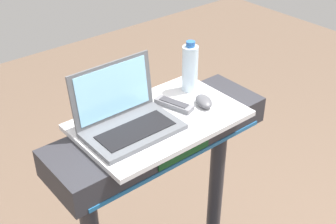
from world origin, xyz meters
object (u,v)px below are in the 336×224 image
object	(u,v)px
water_bottle	(190,68)
laptop	(126,117)
computer_mouse	(204,101)
tv_remote	(174,104)

from	to	relation	value
water_bottle	laptop	bearing A→B (deg)	-169.19
laptop	computer_mouse	size ratio (longest dim) A/B	3.37
tv_remote	laptop	bearing A→B (deg)	-178.92
water_bottle	tv_remote	xyz separation A→B (m)	(-0.14, -0.07, -0.09)
laptop	water_bottle	xyz separation A→B (m)	(0.36, 0.07, 0.05)
computer_mouse	tv_remote	world-z (taller)	computer_mouse
water_bottle	tv_remote	world-z (taller)	water_bottle
computer_mouse	laptop	bearing A→B (deg)	-166.29
laptop	water_bottle	size ratio (longest dim) A/B	1.57
computer_mouse	water_bottle	size ratio (longest dim) A/B	0.46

